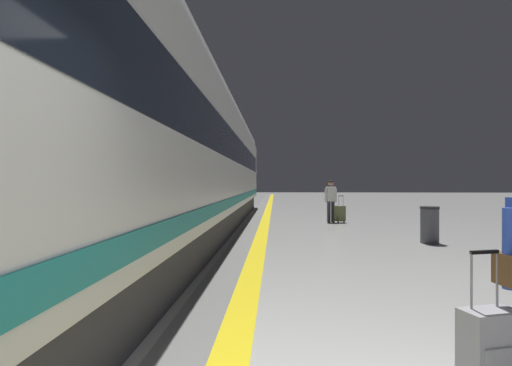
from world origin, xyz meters
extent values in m
cube|color=yellow|center=(-0.80, 10.00, 0.00)|extent=(0.36, 80.00, 0.01)
cube|color=slate|center=(-1.17, 10.00, 0.00)|extent=(0.71, 80.00, 0.01)
cube|color=#38383D|center=(-3.00, 6.19, 0.35)|extent=(2.67, 32.35, 0.70)
cube|color=silver|center=(-3.00, 6.19, 2.15)|extent=(2.90, 33.69, 2.90)
cylinder|color=silver|center=(-3.00, 6.19, 3.55)|extent=(2.84, 33.02, 2.84)
cube|color=black|center=(-3.00, 6.19, 2.50)|extent=(2.93, 31.67, 0.80)
cube|color=#197F7F|center=(-3.00, 6.19, 1.00)|extent=(2.94, 33.02, 0.24)
cube|color=gray|center=(-4.46, 11.24, 1.90)|extent=(0.02, 0.90, 2.00)
cylinder|color=blue|center=(1.18, 1.36, 1.07)|extent=(0.09, 0.09, 0.55)
cube|color=#9E9EA3|center=(1.04, 1.33, 0.36)|extent=(0.43, 0.32, 0.60)
cylinder|color=gray|center=(1.12, 1.41, 0.85)|extent=(0.02, 0.02, 0.38)
cylinder|color=gray|center=(0.92, 1.35, 0.85)|extent=(0.02, 0.02, 0.38)
cube|color=black|center=(1.02, 1.38, 1.04)|extent=(0.22, 0.09, 0.02)
cylinder|color=#383842|center=(1.62, 13.93, 0.40)|extent=(0.13, 0.13, 0.79)
cylinder|color=#383842|center=(1.78, 13.99, 0.40)|extent=(0.13, 0.13, 0.79)
cube|color=silver|center=(1.70, 13.96, 1.08)|extent=(0.36, 0.28, 0.57)
cylinder|color=silver|center=(1.50, 13.90, 1.03)|extent=(0.08, 0.08, 0.53)
cylinder|color=silver|center=(1.89, 14.04, 1.03)|extent=(0.08, 0.08, 0.53)
sphere|color=#A37556|center=(1.70, 13.96, 1.48)|extent=(0.21, 0.21, 0.21)
sphere|color=black|center=(1.70, 13.96, 1.51)|extent=(0.19, 0.19, 0.19)
cube|color=#596038|center=(2.02, 13.81, 0.34)|extent=(0.44, 0.38, 0.57)
cube|color=#596038|center=(1.96, 13.91, 0.27)|extent=(0.27, 0.17, 0.31)
cylinder|color=black|center=(1.93, 13.68, 0.03)|extent=(0.05, 0.06, 0.06)
cylinder|color=black|center=(2.18, 13.82, 0.03)|extent=(0.05, 0.06, 0.06)
cylinder|color=gray|center=(1.96, 13.70, 0.82)|extent=(0.02, 0.02, 0.38)
cylinder|color=gray|center=(2.14, 13.81, 0.82)|extent=(0.02, 0.02, 0.38)
cube|color=black|center=(2.05, 13.76, 1.01)|extent=(0.20, 0.13, 0.02)
cylinder|color=#4C4C51|center=(3.44, 8.79, 0.42)|extent=(0.44, 0.44, 0.85)
cylinder|color=#262628|center=(3.44, 8.79, 0.88)|extent=(0.46, 0.46, 0.06)
camera|label=1|loc=(-0.40, -1.44, 1.51)|focal=28.32mm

